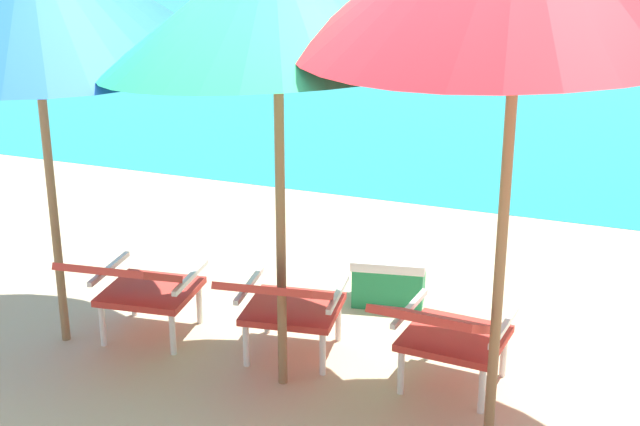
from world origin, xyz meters
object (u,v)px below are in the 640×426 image
lounge_chair_center (285,301)px  cooler_box (389,278)px  beach_umbrella_center (277,1)px  lounge_chair_left (137,284)px  lounge_chair_right (445,330)px

lounge_chair_center → cooler_box: lounge_chair_center is taller
beach_umbrella_center → cooler_box: beach_umbrella_center is taller
lounge_chair_left → cooler_box: (1.17, 1.13, -0.24)m
cooler_box → lounge_chair_right: bearing=-59.9°
lounge_chair_right → cooler_box: lounge_chair_right is taller
lounge_chair_left → beach_umbrella_center: bearing=-4.9°
lounge_chair_right → beach_umbrella_center: beach_umbrella_center is taller
lounge_chair_left → beach_umbrella_center: beach_umbrella_center is taller
lounge_chair_center → cooler_box: bearing=74.9°
lounge_chair_center → cooler_box: size_ratio=1.81×
lounge_chair_left → cooler_box: size_ratio=1.79×
lounge_chair_left → beach_umbrella_center: (0.94, -0.08, 1.64)m
lounge_chair_left → cooler_box: bearing=44.0°
lounge_chair_left → lounge_chair_right: (1.79, 0.06, 0.00)m
lounge_chair_center → lounge_chair_right: 0.90m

